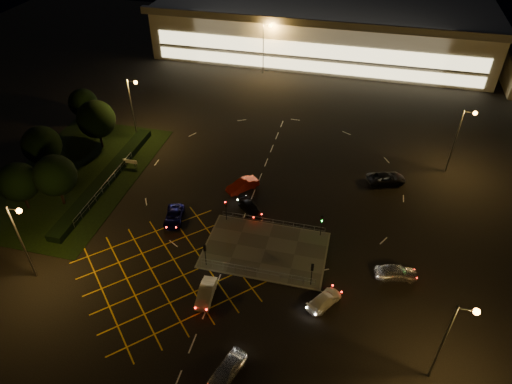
% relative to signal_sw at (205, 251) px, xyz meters
% --- Properties ---
extents(ground, '(180.00, 180.00, 0.00)m').
position_rel_signal_sw_xyz_m(ground, '(4.00, 5.99, -2.37)').
color(ground, black).
rests_on(ground, ground).
extents(pedestrian_island, '(14.00, 9.00, 0.12)m').
position_rel_signal_sw_xyz_m(pedestrian_island, '(6.00, 3.99, -2.31)').
color(pedestrian_island, '#4C4944').
rests_on(pedestrian_island, ground).
extents(grass_verge, '(18.00, 30.00, 0.08)m').
position_rel_signal_sw_xyz_m(grass_verge, '(-24.00, 11.99, -2.33)').
color(grass_verge, black).
rests_on(grass_verge, ground).
extents(hedge, '(2.00, 26.00, 1.00)m').
position_rel_signal_sw_xyz_m(hedge, '(-19.00, 11.99, -1.87)').
color(hedge, black).
rests_on(hedge, ground).
extents(supermarket, '(72.00, 26.50, 10.50)m').
position_rel_signal_sw_xyz_m(supermarket, '(4.00, 67.95, 2.95)').
color(supermarket, beige).
rests_on(supermarket, ground).
extents(streetlight_sw, '(1.78, 0.56, 10.03)m').
position_rel_signal_sw_xyz_m(streetlight_sw, '(-17.56, -6.01, 4.20)').
color(streetlight_sw, slate).
rests_on(streetlight_sw, ground).
extents(streetlight_se, '(1.78, 0.56, 10.03)m').
position_rel_signal_sw_xyz_m(streetlight_se, '(24.44, -8.01, 4.20)').
color(streetlight_se, slate).
rests_on(streetlight_se, ground).
extents(streetlight_nw, '(1.78, 0.56, 10.03)m').
position_rel_signal_sw_xyz_m(streetlight_nw, '(-19.56, 23.99, 4.20)').
color(streetlight_nw, slate).
rests_on(streetlight_nw, ground).
extents(streetlight_ne, '(1.78, 0.56, 10.03)m').
position_rel_signal_sw_xyz_m(streetlight_ne, '(28.44, 25.99, 4.20)').
color(streetlight_ne, slate).
rests_on(streetlight_ne, ground).
extents(streetlight_far_left, '(1.78, 0.56, 10.03)m').
position_rel_signal_sw_xyz_m(streetlight_far_left, '(-5.56, 53.99, 4.20)').
color(streetlight_far_left, slate).
rests_on(streetlight_far_left, ground).
extents(streetlight_far_right, '(1.78, 0.56, 10.03)m').
position_rel_signal_sw_xyz_m(streetlight_far_right, '(34.44, 55.99, 4.20)').
color(streetlight_far_right, slate).
rests_on(streetlight_far_right, ground).
extents(signal_sw, '(0.28, 0.30, 3.15)m').
position_rel_signal_sw_xyz_m(signal_sw, '(0.00, 0.00, 0.00)').
color(signal_sw, black).
rests_on(signal_sw, pedestrian_island).
extents(signal_se, '(0.28, 0.30, 3.15)m').
position_rel_signal_sw_xyz_m(signal_se, '(12.00, 0.00, 0.00)').
color(signal_se, black).
rests_on(signal_se, pedestrian_island).
extents(signal_nw, '(0.28, 0.30, 3.15)m').
position_rel_signal_sw_xyz_m(signal_nw, '(0.00, 7.99, 0.00)').
color(signal_nw, black).
rests_on(signal_nw, pedestrian_island).
extents(signal_ne, '(0.28, 0.30, 3.15)m').
position_rel_signal_sw_xyz_m(signal_ne, '(12.00, 7.99, 0.00)').
color(signal_ne, black).
rests_on(signal_ne, pedestrian_island).
extents(tree_a, '(5.04, 5.04, 6.86)m').
position_rel_signal_sw_xyz_m(tree_a, '(-26.00, 3.99, 1.97)').
color(tree_a, black).
rests_on(tree_a, ground).
extents(tree_b, '(5.40, 5.40, 7.35)m').
position_rel_signal_sw_xyz_m(tree_b, '(-28.00, 11.99, 2.28)').
color(tree_b, black).
rests_on(tree_b, ground).
extents(tree_c, '(5.76, 5.76, 7.84)m').
position_rel_signal_sw_xyz_m(tree_c, '(-24.00, 19.99, 2.59)').
color(tree_c, black).
rests_on(tree_c, ground).
extents(tree_d, '(4.68, 4.68, 6.37)m').
position_rel_signal_sw_xyz_m(tree_d, '(-30.00, 25.99, 1.65)').
color(tree_d, black).
rests_on(tree_d, ground).
extents(tree_e, '(5.40, 5.40, 7.35)m').
position_rel_signal_sw_xyz_m(tree_e, '(-22.00, 5.99, 2.28)').
color(tree_e, black).
rests_on(tree_e, ground).
extents(car_near_silver, '(3.17, 4.89, 1.55)m').
position_rel_signal_sw_xyz_m(car_near_silver, '(6.20, -12.24, -1.59)').
color(car_near_silver, silver).
rests_on(car_near_silver, ground).
extents(car_queue_white, '(1.77, 4.33, 1.40)m').
position_rel_signal_sw_xyz_m(car_queue_white, '(1.49, -4.33, -1.67)').
color(car_queue_white, silver).
rests_on(car_queue_white, ground).
extents(car_left_blue, '(3.13, 5.03, 1.30)m').
position_rel_signal_sw_xyz_m(car_left_blue, '(-6.47, 6.41, -1.72)').
color(car_left_blue, '#0D0C4B').
rests_on(car_left_blue, ground).
extents(car_far_dkgrey, '(4.17, 4.21, 1.22)m').
position_rel_signal_sw_xyz_m(car_far_dkgrey, '(2.38, 10.53, -1.76)').
color(car_far_dkgrey, black).
rests_on(car_far_dkgrey, ground).
extents(car_right_silver, '(4.86, 2.63, 1.57)m').
position_rel_signal_sw_xyz_m(car_right_silver, '(20.97, 3.36, -1.58)').
color(car_right_silver, '#B3B4BB').
rests_on(car_right_silver, ground).
extents(car_circ_red, '(4.28, 4.57, 1.53)m').
position_rel_signal_sw_xyz_m(car_circ_red, '(0.29, 14.68, -1.60)').
color(car_circ_red, maroon).
rests_on(car_circ_red, ground).
extents(car_east_grey, '(5.99, 4.26, 1.51)m').
position_rel_signal_sw_xyz_m(car_east_grey, '(19.52, 21.09, -1.61)').
color(car_east_grey, black).
rests_on(car_east_grey, ground).
extents(car_approach_white, '(3.83, 4.58, 1.25)m').
position_rel_signal_sw_xyz_m(car_approach_white, '(13.73, -2.20, -1.74)').
color(car_approach_white, white).
rests_on(car_approach_white, ground).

